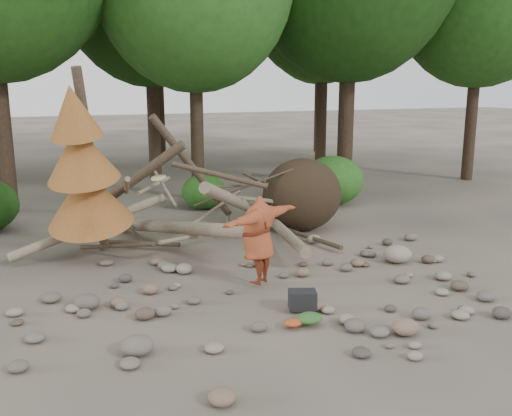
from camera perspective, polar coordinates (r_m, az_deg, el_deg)
name	(u,v)px	position (r m, az deg, el deg)	size (l,w,h in m)	color
ground	(274,297)	(10.99, 1.83, -8.84)	(120.00, 120.00, 0.00)	#514C44
deadfall_pile	(283,198)	(15.23, 2.77, 1.00)	(8.55, 5.24, 3.30)	#332619
dead_conifer	(83,170)	(12.98, -16.88, 3.63)	(2.06, 2.16, 4.35)	#4C3F30
bush_mid	(204,192)	(18.21, -5.26, 1.65)	(1.40, 1.40, 1.12)	#255A1A
bush_right	(333,180)	(18.99, 7.71, 2.78)	(2.00, 2.00, 1.60)	#2F6B21
frisbee_thrower	(258,240)	(11.20, 0.23, -3.19)	(3.12, 1.60, 2.24)	brown
backpack	(302,303)	(10.30, 4.66, -9.43)	(0.49, 0.33, 0.33)	black
cloth_green	(309,321)	(9.79, 5.36, -11.17)	(0.45, 0.38, 0.17)	#305C25
cloth_orange	(293,326)	(9.66, 3.73, -11.65)	(0.31, 0.25, 0.11)	#AE411D
boulder_front_left	(137,345)	(8.95, -11.83, -13.30)	(0.50, 0.45, 0.30)	#676156
boulder_front_right	(405,327)	(9.71, 14.71, -11.44)	(0.45, 0.40, 0.27)	#856653
boulder_mid_right	(398,254)	(13.29, 13.98, -4.49)	(0.65, 0.59, 0.39)	gray
boulder_mid_left	(87,302)	(10.81, -16.58, -8.97)	(0.47, 0.42, 0.28)	#5D574E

